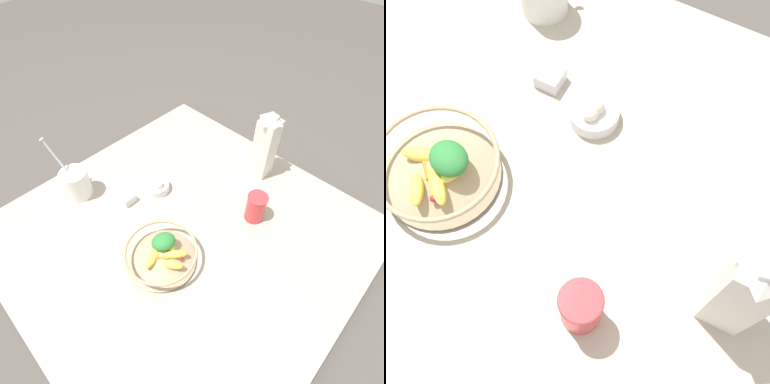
# 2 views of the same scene
# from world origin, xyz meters

# --- Properties ---
(ground_plane) EXTENTS (6.00, 6.00, 0.00)m
(ground_plane) POSITION_xyz_m (0.00, 0.00, 0.00)
(ground_plane) COLOR #4C4742
(countertop) EXTENTS (1.13, 1.13, 0.05)m
(countertop) POSITION_xyz_m (0.00, 0.00, 0.02)
(countertop) COLOR #B2A893
(countertop) RESTS_ON ground_plane
(fruit_bowl) EXTENTS (0.24, 0.24, 0.10)m
(fruit_bowl) POSITION_xyz_m (-0.13, -0.04, 0.09)
(fruit_bowl) COLOR tan
(fruit_bowl) RESTS_ON countertop
(milk_carton) EXTENTS (0.07, 0.07, 0.30)m
(milk_carton) POSITION_xyz_m (0.43, -0.02, 0.20)
(milk_carton) COLOR silver
(milk_carton) RESTS_ON countertop
(drinking_cup) EXTENTS (0.07, 0.07, 0.12)m
(drinking_cup) POSITION_xyz_m (0.22, -0.15, 0.11)
(drinking_cup) COLOR #DB383D
(drinking_cup) RESTS_ON countertop
(spice_jar) EXTENTS (0.05, 0.05, 0.03)m
(spice_jar) POSITION_xyz_m (-0.06, 0.24, 0.06)
(spice_jar) COLOR silver
(spice_jar) RESTS_ON countertop
(garlic_bowl) EXTENTS (0.10, 0.10, 0.07)m
(garlic_bowl) POSITION_xyz_m (0.06, 0.21, 0.07)
(garlic_bowl) COLOR white
(garlic_bowl) RESTS_ON countertop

